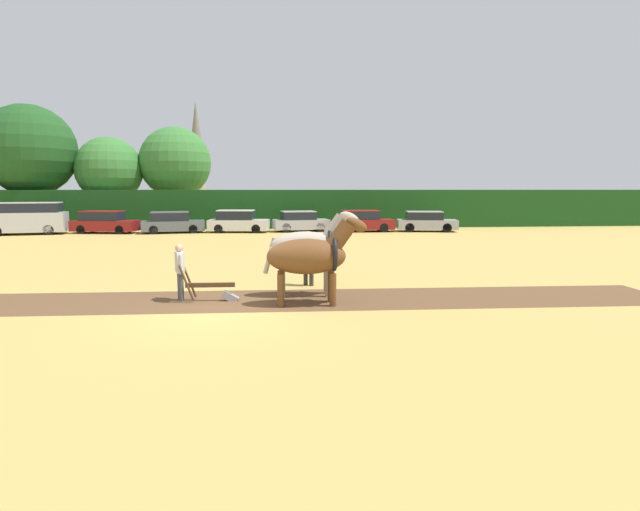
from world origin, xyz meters
TOP-DOWN VIEW (x-y plane):
  - ground_plane at (0.00, 0.00)m, footprint 240.00×240.00m
  - plowed_furrow_strip at (-2.14, 1.32)m, footprint 29.23×3.59m
  - hedgerow at (0.00, 27.01)m, footprint 64.68×1.60m
  - tree_left at (-17.27, 28.94)m, footprint 6.97×6.97m
  - tree_center_left at (-11.67, 29.87)m, footprint 5.25×5.25m
  - tree_center at (-6.57, 30.78)m, footprint 5.87×5.87m
  - church_spire at (-9.96, 67.51)m, footprint 2.53×2.53m
  - draft_horse_lead_left at (2.33, 0.63)m, footprint 2.81×1.05m
  - draft_horse_lead_right at (2.37, 1.76)m, footprint 2.73×0.96m
  - plow at (-0.26, 1.27)m, footprint 1.59×0.47m
  - farmer_at_plow at (-1.21, 1.42)m, footprint 0.33×0.62m
  - farmer_beside_team at (2.47, 3.25)m, footprint 0.54×0.48m
  - parked_van at (-15.15, 23.00)m, footprint 5.21×2.87m
  - parked_car_left at (-10.22, 23.51)m, footprint 4.61×2.43m
  - parked_car_center_left at (-5.57, 23.27)m, footprint 4.45×2.51m
  - parked_car_center at (-1.02, 23.26)m, footprint 4.34×2.17m
  - parked_car_center_right at (3.40, 23.61)m, footprint 4.18×2.38m
  - parked_car_right at (7.86, 23.02)m, footprint 4.27×1.83m
  - parked_car_far_right at (12.45, 22.67)m, footprint 4.45×2.46m

SIDE VIEW (x-z plane):
  - ground_plane at x=0.00m, z-range 0.00..0.00m
  - plowed_furrow_strip at x=-2.14m, z-range 0.00..0.01m
  - plow at x=-0.26m, z-range -0.25..0.88m
  - parked_car_far_right at x=12.45m, z-range -0.02..1.43m
  - parked_car_center_left at x=-5.57m, z-range -0.03..1.45m
  - parked_car_center_right at x=3.40m, z-range -0.02..1.45m
  - parked_car_right at x=7.86m, z-range -0.03..1.50m
  - parked_car_left at x=-10.22m, z-range -0.04..1.51m
  - parked_car_center at x=-1.02m, z-range -0.04..1.54m
  - farmer_at_plow at x=-1.21m, z-range 0.12..1.69m
  - farmer_beside_team at x=2.47m, z-range 0.15..1.89m
  - parked_van at x=-15.15m, z-range 0.03..2.19m
  - draft_horse_lead_left at x=2.33m, z-range 0.11..2.50m
  - draft_horse_lead_right at x=2.37m, z-range 0.17..2.68m
  - hedgerow at x=0.00m, z-range 0.00..2.98m
  - tree_center_left at x=-11.67m, z-range 0.97..8.17m
  - tree_center at x=-6.57m, z-range 1.14..9.30m
  - tree_left at x=-17.27m, z-range 1.26..10.78m
  - church_spire at x=-9.96m, z-range 0.38..16.78m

